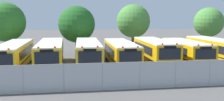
{
  "coord_description": "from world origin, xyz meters",
  "views": [
    {
      "loc": [
        -4.92,
        -26.46,
        5.08
      ],
      "look_at": [
        -0.98,
        0.0,
        1.6
      ],
      "focal_mm": 41.1,
      "sensor_mm": 36.0,
      "label": 1
    }
  ],
  "objects": [
    {
      "name": "school_bus_5",
      "position": [
        7.14,
        -0.16,
        1.39
      ],
      "size": [
        2.72,
        9.39,
        2.63
      ],
      "rotation": [
        0.0,
        0.0,
        3.12
      ],
      "color": "#EAA80C",
      "rests_on": "ground_plane"
    },
    {
      "name": "school_bus_0",
      "position": [
        -10.83,
        -0.13,
        1.4
      ],
      "size": [
        2.66,
        11.15,
        2.66
      ],
      "rotation": [
        0.0,
        0.0,
        3.16
      ],
      "color": "yellow",
      "rests_on": "ground_plane"
    },
    {
      "name": "tree_2",
      "position": [
        3.79,
        10.92,
        4.45
      ],
      "size": [
        4.97,
        4.97,
        7.0
      ],
      "color": "#4C3823",
      "rests_on": "ground_plane"
    },
    {
      "name": "school_bus_2",
      "position": [
        -3.51,
        0.13,
        1.42
      ],
      "size": [
        2.67,
        11.04,
        2.71
      ],
      "rotation": [
        0.0,
        0.0,
        3.12
      ],
      "color": "yellow",
      "rests_on": "ground_plane"
    },
    {
      "name": "chainlink_fence",
      "position": [
        -0.33,
        -9.11,
        1.01
      ],
      "size": [
        26.71,
        0.07,
        1.96
      ],
      "color": "#9EA0A3",
      "rests_on": "ground_plane"
    },
    {
      "name": "traffic_cone",
      "position": [
        -4.61,
        -7.4,
        0.32
      ],
      "size": [
        0.48,
        0.48,
        0.63
      ],
      "primitive_type": "cone",
      "color": "#EA5914",
      "rests_on": "ground_plane"
    },
    {
      "name": "school_bus_1",
      "position": [
        -7.3,
        0.06,
        1.44
      ],
      "size": [
        2.75,
        11.11,
        2.73
      ],
      "rotation": [
        0.0,
        0.0,
        3.17
      ],
      "color": "yellow",
      "rests_on": "ground_plane"
    },
    {
      "name": "tree_3",
      "position": [
        14.59,
        8.79,
        4.42
      ],
      "size": [
        4.33,
        4.33,
        6.51
      ],
      "color": "#4C3823",
      "rests_on": "ground_plane"
    },
    {
      "name": "school_bus_4",
      "position": [
        3.62,
        -0.13,
        1.47
      ],
      "size": [
        2.69,
        9.75,
        2.79
      ],
      "rotation": [
        0.0,
        0.0,
        3.12
      ],
      "color": "#EAA80C",
      "rests_on": "ground_plane"
    },
    {
      "name": "school_bus_3",
      "position": [
        -0.03,
        0.12,
        1.37
      ],
      "size": [
        2.6,
        10.39,
        2.6
      ],
      "rotation": [
        0.0,
        0.0,
        3.13
      ],
      "color": "#EAA80C",
      "rests_on": "ground_plane"
    },
    {
      "name": "tree_0",
      "position": [
        -13.54,
        8.56,
        4.52
      ],
      "size": [
        5.11,
        5.11,
        7.01
      ],
      "color": "#4C3823",
      "rests_on": "ground_plane"
    },
    {
      "name": "school_bus_6",
      "position": [
        10.92,
        -0.22,
        1.46
      ],
      "size": [
        2.52,
        11.29,
        2.79
      ],
      "rotation": [
        0.0,
        0.0,
        3.15
      ],
      "color": "yellow",
      "rests_on": "ground_plane"
    },
    {
      "name": "ground_plane",
      "position": [
        0.0,
        0.0,
        0.0
      ],
      "size": [
        160.0,
        160.0,
        0.0
      ],
      "primitive_type": "plane",
      "color": "#514F4C"
    },
    {
      "name": "tree_1",
      "position": [
        -4.47,
        8.72,
        4.08
      ],
      "size": [
        4.97,
        4.97,
        6.63
      ],
      "color": "#4C3823",
      "rests_on": "ground_plane"
    }
  ]
}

